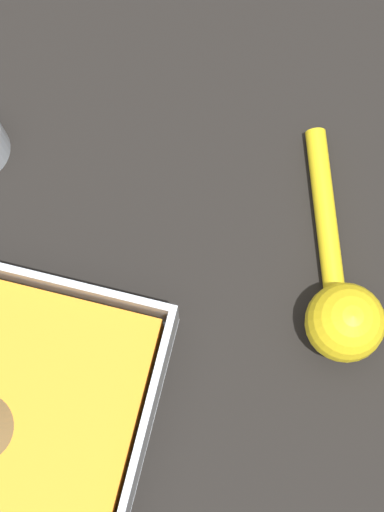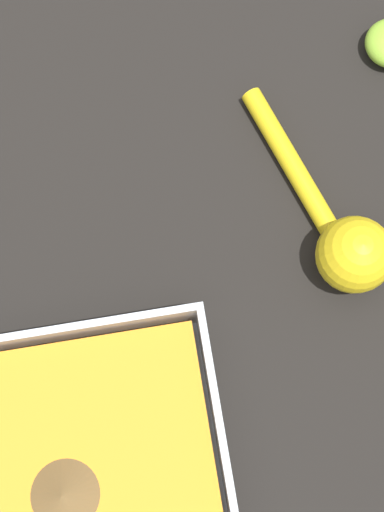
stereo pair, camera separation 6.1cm
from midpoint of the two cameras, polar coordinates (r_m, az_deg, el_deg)
The scene contains 1 object.
lemon_squeezer at distance 0.63m, azimuth 14.58°, elevation -4.28°, with size 0.10×0.21×0.07m.
Camera 1 is at (-0.17, -0.01, 0.63)m, focal length 50.00 mm.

